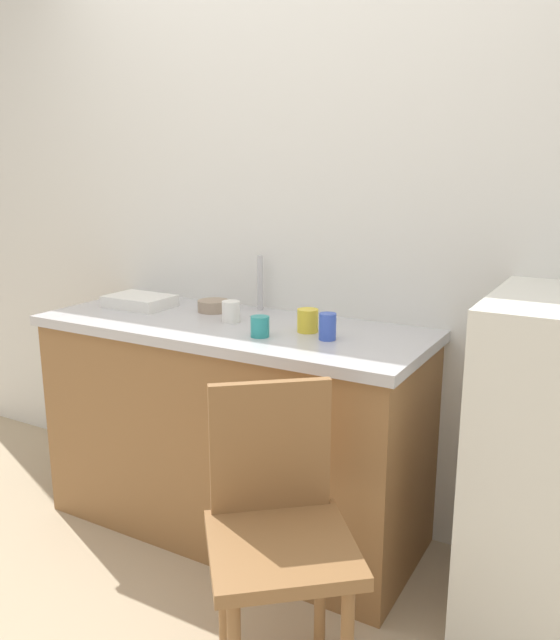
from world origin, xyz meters
name	(u,v)px	position (x,y,z in m)	size (l,w,h in m)	color
ground_plane	(169,630)	(0.00, 0.00, 0.00)	(8.00, 8.00, 0.00)	tan
back_wall	(310,219)	(0.00, 1.00, 1.28)	(4.80, 0.10, 2.56)	silver
cabinet_base	(234,431)	(-0.17, 0.65, 0.43)	(1.55, 0.60, 0.85)	olive
countertop	(232,327)	(-0.17, 0.65, 0.87)	(1.59, 0.64, 0.04)	#B7B7BC
faucet	(260,283)	(-0.18, 0.90, 1.01)	(0.02, 0.02, 0.24)	#B7B7BC
chair	(278,526)	(0.41, 0.02, 0.50)	(0.56, 0.56, 0.89)	olive
dish_tray	(140,301)	(-0.68, 0.69, 0.92)	(0.28, 0.20, 0.05)	white
terracotta_bowl	(213,306)	(-0.34, 0.78, 0.92)	(0.13, 0.13, 0.05)	gray
cup_blue	(328,327)	(0.28, 0.60, 0.94)	(0.06, 0.06, 0.10)	blue
cup_white	(231,312)	(-0.17, 0.65, 0.93)	(0.07, 0.07, 0.09)	white
cup_yellow	(308,321)	(0.16, 0.67, 0.94)	(0.08, 0.08, 0.09)	yellow
cup_teal	(260,327)	(0.05, 0.52, 0.93)	(0.07, 0.07, 0.08)	teal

